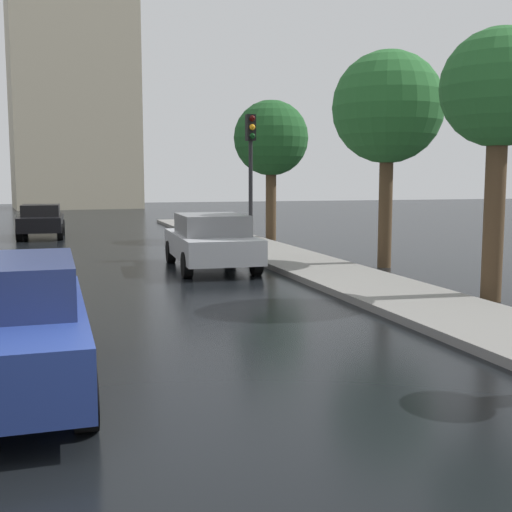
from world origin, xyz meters
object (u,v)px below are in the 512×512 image
at_px(car_blue_far_ahead, 0,325).
at_px(street_tree_mid, 388,109).
at_px(car_black_near_kerb, 41,221).
at_px(traffic_light, 251,157).
at_px(street_tree_far, 499,93).
at_px(street_tree_near, 271,139).
at_px(car_silver_mid_road, 211,240).

height_order(car_blue_far_ahead, street_tree_mid, street_tree_mid).
distance_m(car_black_near_kerb, traffic_light, 10.93).
bearing_deg(car_blue_far_ahead, street_tree_far, -160.90).
bearing_deg(street_tree_mid, street_tree_far, -94.22).
bearing_deg(street_tree_far, street_tree_near, 90.22).
relative_size(traffic_light, street_tree_mid, 0.72).
height_order(car_silver_mid_road, street_tree_far, street_tree_far).
bearing_deg(street_tree_far, traffic_light, 107.06).
bearing_deg(street_tree_mid, car_black_near_kerb, 126.73).
distance_m(car_black_near_kerb, street_tree_far, 19.00).
bearing_deg(car_blue_far_ahead, traffic_light, -119.51).
height_order(car_blue_far_ahead, street_tree_near, street_tree_near).
relative_size(street_tree_near, street_tree_far, 1.04).
distance_m(street_tree_near, street_tree_mid, 8.23).
xyz_separation_m(car_black_near_kerb, street_tree_mid, (8.82, -11.82, 3.44)).
distance_m(car_black_near_kerb, car_blue_far_ahead, 19.69).
distance_m(car_blue_far_ahead, street_tree_mid, 12.34).
distance_m(car_black_near_kerb, car_silver_mid_road, 11.58).
distance_m(car_silver_mid_road, traffic_light, 3.37).
bearing_deg(street_tree_near, car_black_near_kerb, 156.78).
bearing_deg(street_tree_near, car_silver_mid_road, -119.56).
xyz_separation_m(street_tree_mid, street_tree_far, (-0.36, -4.88, -0.22)).
bearing_deg(car_silver_mid_road, car_black_near_kerb, 114.46).
xyz_separation_m(car_silver_mid_road, street_tree_mid, (4.45, -1.10, 3.38)).
height_order(car_black_near_kerb, street_tree_far, street_tree_far).
relative_size(car_black_near_kerb, traffic_light, 0.98).
height_order(traffic_light, street_tree_far, street_tree_far).
relative_size(car_silver_mid_road, car_blue_far_ahead, 1.07).
distance_m(car_silver_mid_road, car_blue_far_ahead, 10.00).
bearing_deg(street_tree_far, car_blue_far_ahead, -160.74).
bearing_deg(traffic_light, street_tree_near, 65.54).
bearing_deg(street_tree_mid, car_blue_far_ahead, -138.51).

